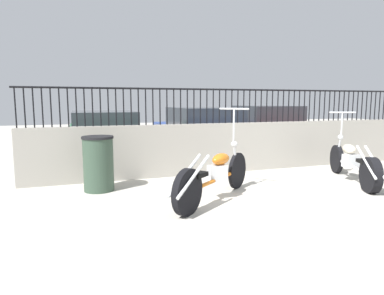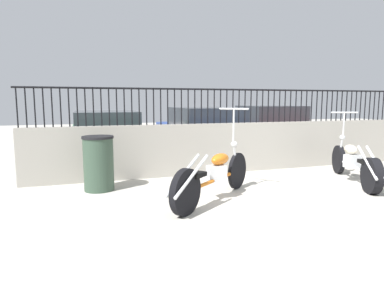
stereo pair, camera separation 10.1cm
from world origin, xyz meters
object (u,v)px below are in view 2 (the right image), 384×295
(motorcycle_white, at_px, (356,164))
(trash_bin, at_px, (99,163))
(car_red, at_px, (268,127))
(car_green, at_px, (106,134))
(car_blue, at_px, (204,131))
(motorcycle_orange, at_px, (211,176))

(motorcycle_white, xyz_separation_m, trash_bin, (-4.49, 1.02, 0.10))
(trash_bin, relative_size, car_red, 0.23)
(motorcycle_white, height_order, car_green, motorcycle_white)
(trash_bin, bearing_deg, car_green, 83.18)
(car_blue, bearing_deg, trash_bin, 136.57)
(trash_bin, height_order, car_green, car_green)
(trash_bin, distance_m, car_green, 3.51)
(car_red, bearing_deg, trash_bin, 129.32)
(motorcycle_orange, relative_size, trash_bin, 2.01)
(motorcycle_orange, xyz_separation_m, motorcycle_white, (2.93, 0.23, -0.03))
(motorcycle_orange, xyz_separation_m, trash_bin, (-1.56, 1.25, 0.07))
(car_green, distance_m, car_blue, 2.67)
(motorcycle_orange, bearing_deg, car_blue, 31.44)
(car_green, bearing_deg, motorcycle_orange, -165.08)
(motorcycle_orange, xyz_separation_m, car_blue, (1.51, 4.37, 0.27))
(motorcycle_orange, relative_size, motorcycle_white, 0.88)
(car_green, bearing_deg, car_blue, -96.45)
(trash_bin, bearing_deg, motorcycle_orange, -38.65)
(motorcycle_white, distance_m, car_blue, 4.39)
(motorcycle_orange, height_order, trash_bin, motorcycle_orange)
(motorcycle_white, relative_size, car_blue, 0.47)
(motorcycle_white, height_order, car_blue, car_blue)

